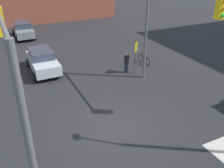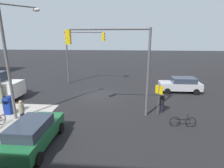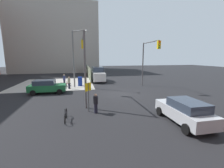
% 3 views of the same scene
% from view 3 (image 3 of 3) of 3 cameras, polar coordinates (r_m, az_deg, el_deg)
% --- Properties ---
extents(ground_plane, '(120.00, 120.00, 0.00)m').
position_cam_3_polar(ground_plane, '(18.32, 3.90, -3.63)').
color(ground_plane, black).
extents(sidewalk_corner, '(12.00, 12.00, 0.01)m').
position_cam_3_polar(sidewalk_corner, '(26.79, -20.57, 0.14)').
color(sidewalk_corner, '#ADA89E').
rests_on(sidewalk_corner, ground).
extents(construction_fence, '(17.45, 0.12, 2.40)m').
position_cam_3_polar(construction_fence, '(34.03, -9.04, 4.69)').
color(construction_fence, slate).
rests_on(construction_fence, ground).
extents(building_loft_east, '(20.00, 24.00, 19.29)m').
position_cam_3_polar(building_loft_east, '(53.80, -19.69, 15.20)').
color(building_loft_east, '#ADA89E').
rests_on(building_loft_east, ground).
extents(traffic_signal_nw_corner, '(6.11, 0.36, 6.50)m').
position_cam_3_polar(traffic_signal_nw_corner, '(14.98, -10.66, 11.17)').
color(traffic_signal_nw_corner, '#59595B').
rests_on(traffic_signal_nw_corner, ground).
extents(traffic_signal_se_corner, '(4.93, 0.36, 6.50)m').
position_cam_3_polar(traffic_signal_se_corner, '(21.87, 13.73, 10.49)').
color(traffic_signal_se_corner, '#59595B').
rests_on(traffic_signal_se_corner, ground).
extents(street_lamp_corner, '(1.91, 2.13, 8.00)m').
position_cam_3_polar(street_lamp_corner, '(22.09, -13.80, 10.75)').
color(street_lamp_corner, slate).
rests_on(street_lamp_corner, ground).
extents(warning_sign_two_way, '(0.48, 0.48, 2.40)m').
position_cam_3_polar(warning_sign_two_way, '(12.04, -9.03, -3.01)').
color(warning_sign_two_way, '#4C4C4C').
rests_on(warning_sign_two_way, ground).
extents(mailbox_blue, '(0.56, 0.64, 1.43)m').
position_cam_3_polar(mailbox_blue, '(23.59, -12.05, 1.16)').
color(mailbox_blue, navy).
rests_on(mailbox_blue, ground).
extents(sedan_silver, '(4.35, 2.02, 1.62)m').
position_cam_3_polar(sedan_silver, '(11.18, 25.91, -9.20)').
color(sedan_silver, '#B7BABF').
rests_on(sedan_silver, ground).
extents(coupe_green, '(2.02, 4.28, 1.62)m').
position_cam_3_polar(coupe_green, '(19.89, -23.56, -0.88)').
color(coupe_green, '#1E6638').
rests_on(coupe_green, ground).
extents(van_white_delivery, '(5.40, 2.32, 2.62)m').
position_cam_3_polar(van_white_delivery, '(27.51, -5.41, 3.67)').
color(van_white_delivery, white).
rests_on(van_white_delivery, ground).
extents(pedestrian_crossing, '(0.36, 0.36, 1.80)m').
position_cam_3_polar(pedestrian_crossing, '(24.29, -17.74, 1.57)').
color(pedestrian_crossing, navy).
rests_on(pedestrian_crossing, ground).
extents(pedestrian_waiting, '(0.36, 0.36, 1.56)m').
position_cam_3_polar(pedestrian_waiting, '(11.91, -6.23, -7.26)').
color(pedestrian_waiting, black).
rests_on(pedestrian_waiting, ground).
extents(pedestrian_walking_north, '(0.36, 0.36, 1.72)m').
position_cam_3_polar(pedestrian_walking_north, '(21.66, -16.04, 0.55)').
color(pedestrian_walking_north, '#9E937A').
rests_on(pedestrian_walking_north, ground).
extents(bicycle_leaning_on_fence, '(0.05, 1.75, 0.97)m').
position_cam_3_polar(bicycle_leaning_on_fence, '(23.18, -17.45, -0.29)').
color(bicycle_leaning_on_fence, black).
rests_on(bicycle_leaning_on_fence, ground).
extents(bicycle_at_crosswalk, '(1.75, 0.05, 0.97)m').
position_cam_3_polar(bicycle_at_crosswalk, '(11.12, -17.23, -11.45)').
color(bicycle_at_crosswalk, black).
rests_on(bicycle_at_crosswalk, ground).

